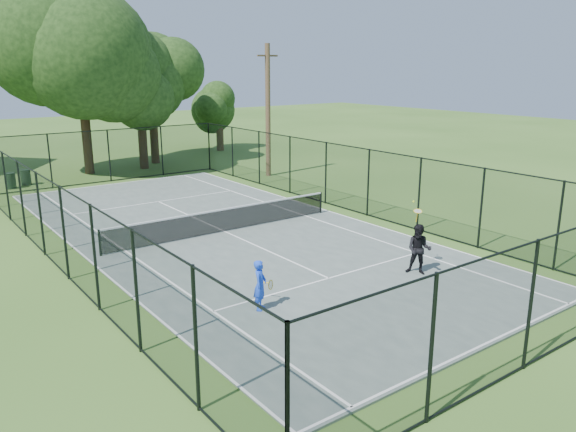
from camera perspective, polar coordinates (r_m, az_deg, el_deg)
ground at (r=22.66m, az=-6.43°, el=-1.72°), size 120.00×120.00×0.00m
tennis_court at (r=22.65m, az=-6.44°, el=-1.65°), size 11.00×24.00×0.06m
tennis_net at (r=22.50m, az=-6.48°, el=-0.31°), size 10.08×0.08×0.95m
fence at (r=22.27m, az=-6.55°, el=1.98°), size 13.10×26.10×3.00m
tree_near_left at (r=36.66m, az=-20.38°, el=14.15°), size 8.12×8.12×10.59m
tree_near_mid at (r=37.50m, az=-14.85°, el=11.98°), size 5.99×5.99×7.84m
tree_near_right at (r=39.56m, az=-13.73°, el=12.37°), size 5.65×5.65×7.80m
tree_far_right at (r=44.87m, az=-7.01°, el=10.57°), size 3.81×3.81×5.04m
trash_bin_left at (r=34.15m, az=-26.36°, el=3.24°), size 0.58×0.58×0.87m
trash_bin_right at (r=34.76m, az=-25.10°, el=3.58°), size 0.58×0.58×0.89m
utility_pole at (r=33.88m, az=-2.05°, el=10.69°), size 1.40×0.30×7.76m
player_blue at (r=15.27m, az=-2.84°, el=-7.01°), size 0.89×0.59×1.40m
player_black at (r=18.24m, az=13.16°, el=-3.31°), size 0.94×1.09×2.26m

